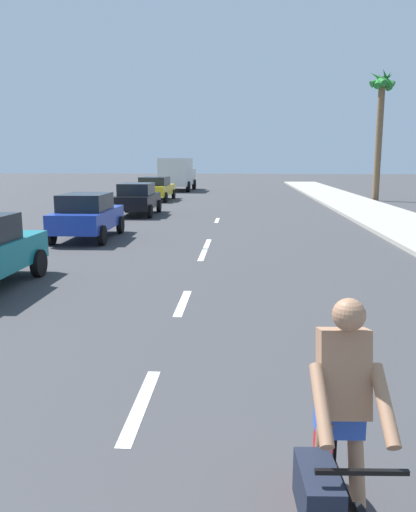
% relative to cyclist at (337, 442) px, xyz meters
% --- Properties ---
extents(ground_plane, '(160.00, 160.00, 0.00)m').
position_rel_cyclist_xyz_m(ground_plane, '(-1.77, 15.91, -0.83)').
color(ground_plane, '#38383A').
extents(sidewalk_strip, '(3.60, 80.00, 0.14)m').
position_rel_cyclist_xyz_m(sidewalk_strip, '(6.05, 17.91, -0.76)').
color(sidewalk_strip, '#9E998E').
rests_on(sidewalk_strip, ground).
extents(lane_stripe_2, '(0.16, 1.80, 0.01)m').
position_rel_cyclist_xyz_m(lane_stripe_2, '(-1.77, 2.07, -0.83)').
color(lane_stripe_2, white).
rests_on(lane_stripe_2, ground).
extents(lane_stripe_3, '(0.16, 1.80, 0.01)m').
position_rel_cyclist_xyz_m(lane_stripe_3, '(-1.77, 6.22, -0.83)').
color(lane_stripe_3, white).
rests_on(lane_stripe_3, ground).
extents(lane_stripe_4, '(0.16, 1.80, 0.01)m').
position_rel_cyclist_xyz_m(lane_stripe_4, '(-1.77, 11.24, -0.83)').
color(lane_stripe_4, white).
rests_on(lane_stripe_4, ground).
extents(lane_stripe_5, '(0.16, 1.80, 0.01)m').
position_rel_cyclist_xyz_m(lane_stripe_5, '(-1.77, 13.24, -0.83)').
color(lane_stripe_5, white).
rests_on(lane_stripe_5, ground).
extents(lane_stripe_6, '(0.16, 1.80, 0.01)m').
position_rel_cyclist_xyz_m(lane_stripe_6, '(-1.77, 19.78, -0.83)').
color(lane_stripe_6, white).
rests_on(lane_stripe_6, ground).
extents(cyclist, '(0.64, 1.71, 1.82)m').
position_rel_cyclist_xyz_m(cyclist, '(0.00, 0.00, 0.00)').
color(cyclist, black).
rests_on(cyclist, ground).
extents(parked_car_blue, '(1.89, 3.96, 1.57)m').
position_rel_cyclist_xyz_m(parked_car_blue, '(-5.96, 14.02, 0.01)').
color(parked_car_blue, '#1E389E').
rests_on(parked_car_blue, ground).
extents(parked_car_black, '(1.90, 4.05, 1.57)m').
position_rel_cyclist_xyz_m(parked_car_black, '(-5.80, 21.78, 0.01)').
color(parked_car_black, black).
rests_on(parked_car_black, ground).
extents(parked_car_yellow, '(2.22, 4.63, 1.57)m').
position_rel_cyclist_xyz_m(parked_car_yellow, '(-6.45, 30.96, 0.01)').
color(parked_car_yellow, gold).
rests_on(parked_car_yellow, ground).
extents(delivery_truck, '(2.85, 6.32, 2.80)m').
position_rel_cyclist_xyz_m(delivery_truck, '(-6.33, 41.84, 0.67)').
color(delivery_truck, beige).
rests_on(delivery_truck, ground).
extents(palm_tree_distant, '(1.75, 1.81, 8.47)m').
position_rel_cyclist_xyz_m(palm_tree_distant, '(8.16, 31.55, 5.40)').
color(palm_tree_distant, brown).
rests_on(palm_tree_distant, ground).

